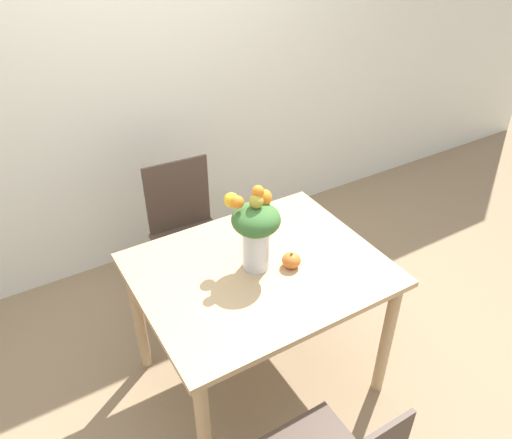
% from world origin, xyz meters
% --- Properties ---
extents(ground_plane, '(12.00, 12.00, 0.00)m').
position_xyz_m(ground_plane, '(0.00, 0.00, 0.00)').
color(ground_plane, '#8E7556').
extents(wall_back, '(8.00, 0.06, 2.70)m').
position_xyz_m(wall_back, '(0.00, 1.41, 1.35)').
color(wall_back, silver).
rests_on(wall_back, ground_plane).
extents(dining_table, '(1.13, 0.91, 0.78)m').
position_xyz_m(dining_table, '(0.00, 0.00, 0.66)').
color(dining_table, tan).
rests_on(dining_table, ground_plane).
extents(flower_vase, '(0.23, 0.26, 0.42)m').
position_xyz_m(flower_vase, '(-0.01, 0.02, 0.99)').
color(flower_vase, silver).
rests_on(flower_vase, dining_table).
extents(pumpkin, '(0.09, 0.09, 0.08)m').
position_xyz_m(pumpkin, '(0.13, -0.07, 0.81)').
color(pumpkin, orange).
rests_on(pumpkin, dining_table).
extents(dining_chair_near_window, '(0.45, 0.45, 0.91)m').
position_xyz_m(dining_chair_near_window, '(-0.03, 0.81, 0.47)').
color(dining_chair_near_window, '#47382D').
rests_on(dining_chair_near_window, ground_plane).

